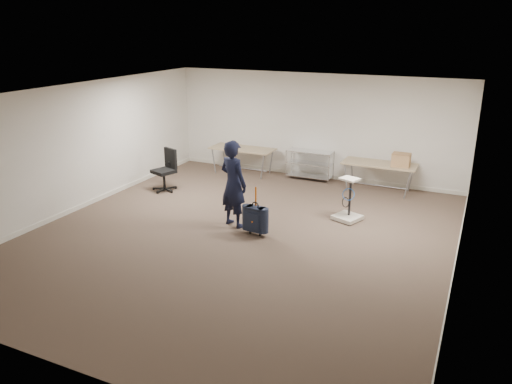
% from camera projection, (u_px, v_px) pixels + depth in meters
% --- Properties ---
extents(ground, '(9.00, 9.00, 0.00)m').
position_uv_depth(ground, '(240.00, 236.00, 9.94)').
color(ground, '#413227').
rests_on(ground, ground).
extents(room_shell, '(8.00, 9.00, 9.00)m').
position_uv_depth(room_shell, '(268.00, 211.00, 11.11)').
color(room_shell, beige).
rests_on(room_shell, ground).
extents(folding_table_left, '(1.80, 0.75, 0.73)m').
position_uv_depth(folding_table_left, '(242.00, 150.00, 13.87)').
color(folding_table_left, '#9B805F').
rests_on(folding_table_left, ground).
extents(folding_table_right, '(1.80, 0.75, 0.73)m').
position_uv_depth(folding_table_right, '(379.00, 165.00, 12.36)').
color(folding_table_right, '#9B805F').
rests_on(folding_table_right, ground).
extents(wire_shelf, '(1.22, 0.47, 0.80)m').
position_uv_depth(wire_shelf, '(310.00, 164.00, 13.41)').
color(wire_shelf, silver).
rests_on(wire_shelf, ground).
extents(person, '(0.77, 0.62, 1.82)m').
position_uv_depth(person, '(233.00, 184.00, 10.16)').
color(person, black).
rests_on(person, ground).
extents(suitcase, '(0.39, 0.25, 1.00)m').
position_uv_depth(suitcase, '(255.00, 219.00, 9.86)').
color(suitcase, black).
rests_on(suitcase, ground).
extents(office_chair, '(0.64, 0.64, 1.05)m').
position_uv_depth(office_chair, '(166.00, 178.00, 12.57)').
color(office_chair, black).
rests_on(office_chair, ground).
extents(equipment_cart, '(0.66, 0.66, 0.94)m').
position_uv_depth(equipment_cart, '(348.00, 209.00, 10.65)').
color(equipment_cart, silver).
rests_on(equipment_cart, ground).
extents(cardboard_box, '(0.42, 0.32, 0.32)m').
position_uv_depth(cardboard_box, '(401.00, 160.00, 12.04)').
color(cardboard_box, olive).
rests_on(cardboard_box, folding_table_right).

